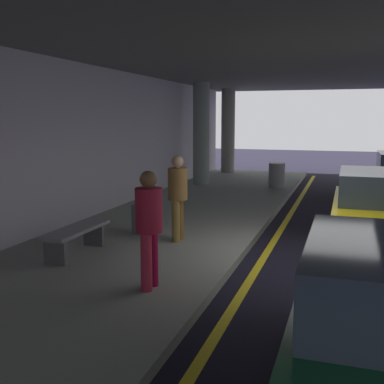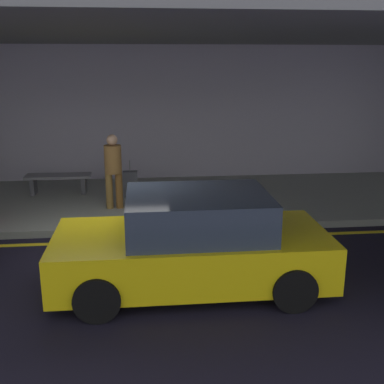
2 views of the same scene
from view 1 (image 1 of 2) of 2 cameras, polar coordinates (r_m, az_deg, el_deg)
The scene contains 13 objects.
ground_plane at distance 8.80m, azimuth 13.00°, elevation -8.08°, with size 60.00×60.00×0.00m, color black.
sidewalk at distance 9.54m, azimuth -5.95°, elevation -6.08°, with size 26.00×4.20×0.15m, color gray.
lane_stripe_yellow at distance 8.87m, azimuth 8.72°, elevation -7.78°, with size 26.00×0.14×0.01m, color yellow.
support_column_center at distance 17.17m, azimuth 1.12°, elevation 7.06°, with size 0.60×0.60×3.65m, color gray.
support_column_right_mid at distance 21.02m, azimuth 4.38°, elevation 7.38°, with size 0.60×0.60×3.65m, color gray.
ceiling_overhang at distance 9.13m, azimuth -3.36°, elevation 17.80°, with size 28.00×13.20×0.30m, color slate.
terminal_back_wall at distance 10.37m, azimuth -17.57°, elevation 4.99°, with size 26.00×0.30×3.80m, color #AFA9BA.
car_yellow_taxi at distance 10.06m, azimuth 21.85°, elevation -2.18°, with size 4.10×1.92×1.50m.
traveler_with_luggage at distance 9.14m, azimuth -1.74°, elevation -0.05°, with size 0.38×0.38×1.68m.
person_waiting_for_ride at distance 6.58m, azimuth -5.23°, elevation -3.62°, with size 0.38×0.38×1.68m.
suitcase_upright_primary at distance 9.93m, azimuth -6.33°, elevation -3.20°, with size 0.36×0.22×0.90m.
bench_metal at distance 8.58m, azimuth -13.89°, elevation -5.08°, with size 1.60×0.50×0.48m.
trash_bin_steel at distance 16.66m, azimuth 10.22°, elevation 2.03°, with size 0.56×0.56×0.85m, color gray.
Camera 1 is at (-8.39, -0.72, 2.54)m, focal length 44.06 mm.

